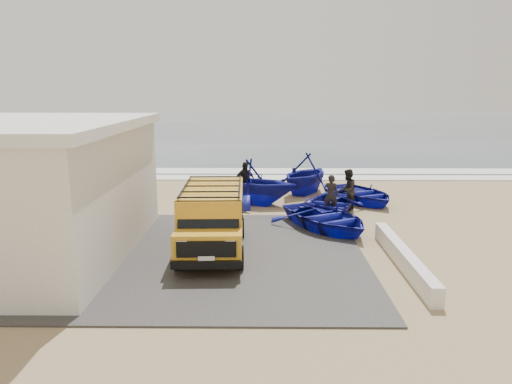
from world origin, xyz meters
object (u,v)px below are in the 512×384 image
object	(u,v)px
boat_near_right	(330,204)
boat_far_left	(305,174)
boat_mid_right	(362,194)
boat_mid_left	(254,182)
van	(212,217)
boat_near_left	(326,218)
parapet	(403,258)
fisherman_back	(245,181)
fisherman_front	(331,195)
fisherman_middle	(348,190)

from	to	relation	value
boat_near_right	boat_far_left	bearing A→B (deg)	116.59
boat_far_left	boat_mid_right	bearing A→B (deg)	-7.37
boat_mid_left	boat_far_left	world-z (taller)	boat_mid_left
boat_mid_left	boat_far_left	bearing A→B (deg)	-24.65
van	boat_near_left	world-z (taller)	van
parapet	fisherman_back	bearing A→B (deg)	119.55
parapet	boat_mid_left	xyz separation A→B (m)	(-4.58, 8.16, 0.78)
boat_near_left	van	bearing A→B (deg)	-176.46
boat_near_right	fisherman_back	size ratio (longest dim) A/B	2.07
boat_mid_right	boat_mid_left	bearing A→B (deg)	161.34
parapet	boat_near_left	size ratio (longest dim) A/B	1.36
fisherman_back	boat_far_left	bearing A→B (deg)	1.47
parapet	van	distance (m)	6.10
boat_mid_left	van	bearing A→B (deg)	-169.26
boat_mid_left	fisherman_front	bearing A→B (deg)	-98.43
fisherman_front	fisherman_back	xyz separation A→B (m)	(-3.71, 2.60, 0.08)
boat_mid_left	boat_mid_right	world-z (taller)	boat_mid_left
van	boat_far_left	size ratio (longest dim) A/B	1.30
boat_near_left	fisherman_front	bearing A→B (deg)	49.02
boat_near_right	boat_far_left	size ratio (longest dim) A/B	0.99
parapet	boat_far_left	world-z (taller)	boat_far_left
boat_mid_right	parapet	bearing A→B (deg)	-116.53
boat_far_left	fisherman_front	size ratio (longest dim) A/B	2.29
parapet	fisherman_back	size ratio (longest dim) A/B	3.20
boat_near_left	fisherman_front	size ratio (longest dim) A/B	2.57
boat_near_left	boat_mid_left	xyz separation A→B (m)	(-2.75, 4.16, 0.60)
boat_near_right	fisherman_back	world-z (taller)	fisherman_back
boat_near_left	fisherman_front	distance (m)	2.38
fisherman_back	boat_near_right	bearing A→B (deg)	-61.49
boat_mid_left	fisherman_middle	xyz separation A→B (m)	(4.08, -1.09, -0.14)
boat_near_right	fisherman_middle	world-z (taller)	fisherman_middle
boat_near_right	fisherman_front	world-z (taller)	fisherman_front
boat_near_left	boat_far_left	world-z (taller)	boat_far_left
boat_mid_left	boat_mid_right	size ratio (longest dim) A/B	0.98
van	fisherman_front	size ratio (longest dim) A/B	2.97
fisherman_front	fisherman_middle	xyz separation A→B (m)	(0.84, 0.77, 0.06)
boat_near_left	boat_mid_left	world-z (taller)	boat_mid_left
boat_mid_left	boat_near_left	bearing A→B (deg)	-125.04
parapet	fisherman_middle	size ratio (longest dim) A/B	3.29
parapet	boat_far_left	size ratio (longest dim) A/B	1.53
boat_mid_left	boat_far_left	distance (m)	3.50
boat_far_left	van	bearing A→B (deg)	-81.31
boat_mid_right	boat_near_left	bearing A→B (deg)	-139.85
boat_mid_left	fisherman_middle	world-z (taller)	boat_mid_left
parapet	van	world-z (taller)	van
boat_near_left	fisherman_middle	distance (m)	3.38
fisherman_front	fisherman_middle	bearing A→B (deg)	-126.93
parapet	boat_mid_right	distance (m)	8.61
van	parapet	bearing A→B (deg)	-15.58
fisherman_front	fisherman_back	world-z (taller)	fisherman_back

